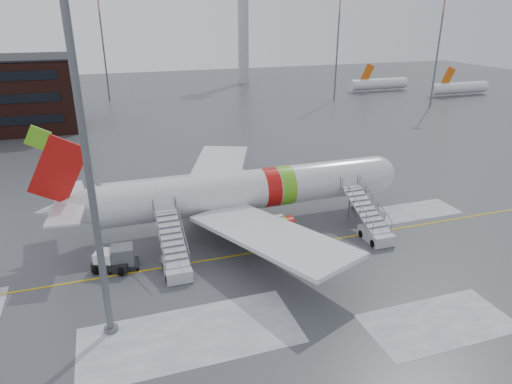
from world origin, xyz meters
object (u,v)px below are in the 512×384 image
object	(u,v)px
airstair_aft	(175,258)
light_mast_near	(79,105)
pushback_tug	(110,262)
uld_container	(123,258)
airstair_fwd	(372,227)
airliner	(240,191)

from	to	relation	value
airstair_aft	light_mast_near	bearing A→B (deg)	-130.09
pushback_tug	uld_container	world-z (taller)	uld_container
airstair_aft	airstair_fwd	bearing A→B (deg)	0.00
airliner	airstair_fwd	world-z (taller)	airliner
airstair_fwd	pushback_tug	size ratio (longest dim) A/B	2.36
light_mast_near	airstair_aft	bearing A→B (deg)	49.91
airstair_fwd	light_mast_near	world-z (taller)	light_mast_near
airliner	uld_container	world-z (taller)	airliner
uld_container	airstair_aft	bearing A→B (deg)	-22.55
airliner	airstair_aft	xyz separation A→B (m)	(-7.43, -6.54, -2.35)
airstair_fwd	uld_container	distance (m)	22.10
airliner	pushback_tug	size ratio (longest dim) A/B	10.75
airstair_aft	pushback_tug	bearing A→B (deg)	161.10
airstair_aft	uld_container	size ratio (longest dim) A/B	3.13
airliner	light_mast_near	xyz separation A→B (m)	(-12.66, -12.75, 11.35)
airstair_fwd	airstair_aft	size ratio (longest dim) A/B	1.00
airliner	airstair_fwd	distance (m)	12.73
airstair_fwd	uld_container	bearing A→B (deg)	175.75
pushback_tug	airstair_aft	bearing A→B (deg)	-18.90
airstair_aft	uld_container	world-z (taller)	airstair_aft
light_mast_near	airstair_fwd	bearing A→B (deg)	14.92
airstair_aft	pushback_tug	world-z (taller)	airstair_aft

